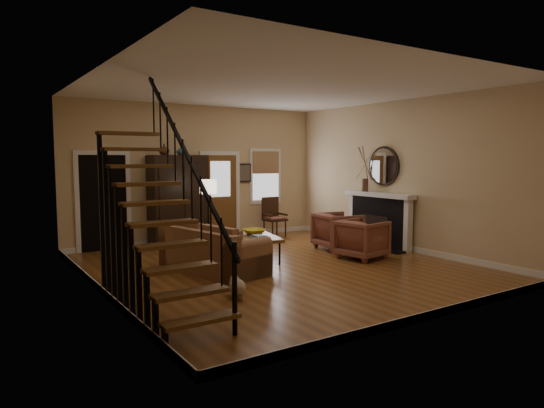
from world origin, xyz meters
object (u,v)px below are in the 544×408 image
armoire (178,201)px  coffee_table (256,248)px  sofa (213,249)px  armchair_right (338,231)px  side_chair (275,217)px  armchair_left (362,239)px  floor_lamp (208,216)px

armoire → coffee_table: 2.58m
sofa → armchair_right: (3.28, 0.39, 0.01)m
sofa → side_chair: size_ratio=2.09×
armchair_left → floor_lamp: (-2.33, 2.27, 0.39)m
armoire → armchair_left: 4.30m
sofa → floor_lamp: (0.70, 1.62, 0.39)m
floor_lamp → armchair_right: bearing=-25.5°
armoire → floor_lamp: bearing=-78.9°
sofa → floor_lamp: 1.81m
armchair_right → floor_lamp: (-2.58, 1.23, 0.38)m
armoire → side_chair: (2.55, -0.20, -0.54)m
armoire → side_chair: armoire is taller
sofa → floor_lamp: floor_lamp is taller
side_chair → floor_lamp: bearing=-158.1°
armoire → floor_lamp: size_ratio=1.34×
side_chair → coffee_table: bearing=-131.0°
armchair_left → armchair_right: (0.26, 1.04, 0.01)m
coffee_table → armchair_right: bearing=-0.1°
floor_lamp → side_chair: bearing=21.9°
coffee_table → side_chair: side_chair is taller
armchair_left → floor_lamp: floor_lamp is taller
side_chair → sofa: bearing=-139.8°
coffee_table → armchair_left: armchair_left is taller
coffee_table → armchair_left: 2.16m
coffee_table → floor_lamp: (-0.44, 1.23, 0.54)m
armchair_left → side_chair: 3.21m
sofa → coffee_table: 1.22m
sofa → floor_lamp: bearing=54.9°
floor_lamp → coffee_table: bearing=-70.2°
coffee_table → side_chair: 2.88m
side_chair → armchair_right: bearing=-83.2°
sofa → coffee_table: (1.14, 0.39, -0.15)m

